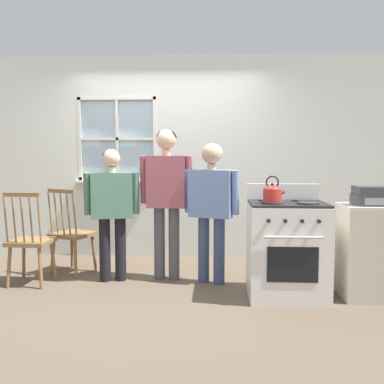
{
  "coord_description": "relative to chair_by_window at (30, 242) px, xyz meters",
  "views": [
    {
      "loc": [
        0.63,
        -4.36,
        1.37
      ],
      "look_at": [
        0.39,
        -0.01,
        1.0
      ],
      "focal_mm": 40.0,
      "sensor_mm": 36.0,
      "label": 1
    }
  ],
  "objects": [
    {
      "name": "stereo",
      "position": [
        3.46,
        -0.24,
        0.53
      ],
      "size": [
        0.34,
        0.29,
        0.18
      ],
      "color": "#38383A",
      "rests_on": "side_counter"
    },
    {
      "name": "person_teen_center",
      "position": [
        1.43,
        0.27,
        0.57
      ],
      "size": [
        0.58,
        0.24,
        1.66
      ],
      "rotation": [
        0.0,
        0.0,
        -0.03
      ],
      "color": "#4C4C51",
      "rests_on": "ground_plane"
    },
    {
      "name": "chair_near_wall",
      "position": [
        0.3,
        0.45,
        0.0
      ],
      "size": [
        0.54,
        0.53,
        1.0
      ],
      "rotation": [
        0.0,
        0.0,
        2.73
      ],
      "color": "olive",
      "rests_on": "ground_plane"
    },
    {
      "name": "wall_back",
      "position": [
        1.37,
        1.39,
        0.88
      ],
      "size": [
        6.4,
        0.16,
        2.7
      ],
      "color": "silver",
      "rests_on": "ground_plane"
    },
    {
      "name": "chair_by_window",
      "position": [
        0.0,
        0.0,
        0.0
      ],
      "size": [
        0.44,
        0.42,
        1.0
      ],
      "rotation": [
        0.0,
        0.0,
        3.1
      ],
      "color": "olive",
      "rests_on": "ground_plane"
    },
    {
      "name": "side_counter",
      "position": [
        3.46,
        -0.22,
        -0.01
      ],
      "size": [
        0.55,
        0.5,
        0.9
      ],
      "color": "beige",
      "rests_on": "ground_plane"
    },
    {
      "name": "person_adult_right",
      "position": [
        1.93,
        0.15,
        0.47
      ],
      "size": [
        0.61,
        0.35,
        1.5
      ],
      "rotation": [
        0.0,
        0.0,
        -0.34
      ],
      "color": "#384766",
      "rests_on": "ground_plane"
    },
    {
      "name": "stove",
      "position": [
        2.66,
        -0.25,
        0.02
      ],
      "size": [
        0.74,
        0.68,
        1.08
      ],
      "color": "white",
      "rests_on": "ground_plane"
    },
    {
      "name": "ground_plane",
      "position": [
        1.33,
        -0.01,
        -0.46
      ],
      "size": [
        16.0,
        16.0,
        0.0
      ],
      "primitive_type": "plane",
      "color": "brown"
    },
    {
      "name": "potted_plant",
      "position": [
        0.57,
        1.3,
        0.66
      ],
      "size": [
        0.14,
        0.14,
        0.25
      ],
      "color": "#935B3D",
      "rests_on": "wall_back"
    },
    {
      "name": "kettle",
      "position": [
        2.49,
        -0.38,
        0.57
      ],
      "size": [
        0.21,
        0.17,
        0.25
      ],
      "color": "red",
      "rests_on": "stove"
    },
    {
      "name": "person_elderly_left",
      "position": [
        0.84,
        0.18,
        0.41
      ],
      "size": [
        0.6,
        0.31,
        1.44
      ],
      "rotation": [
        0.0,
        0.0,
        0.23
      ],
      "color": "black",
      "rests_on": "ground_plane"
    }
  ]
}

